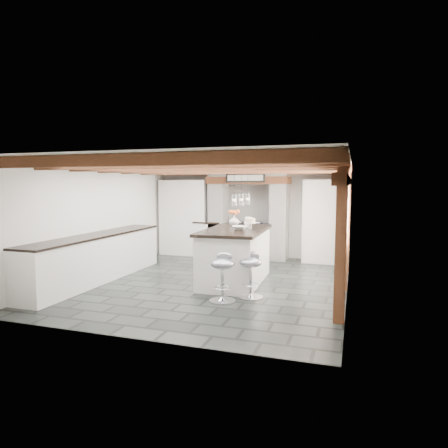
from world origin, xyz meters
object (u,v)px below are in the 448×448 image
(range_cooker, at_px, (248,240))
(bar_stool_near, at_px, (251,270))
(kitchen_island, at_px, (235,255))
(bar_stool_far, at_px, (223,272))

(range_cooker, relative_size, bar_stool_near, 1.28)
(bar_stool_near, bearing_deg, kitchen_island, 130.99)
(kitchen_island, bearing_deg, range_cooker, 96.76)
(range_cooker, height_order, bar_stool_near, range_cooker)
(bar_stool_near, height_order, bar_stool_far, bar_stool_far)
(bar_stool_far, bearing_deg, kitchen_island, 98.95)
(kitchen_island, relative_size, bar_stool_near, 2.76)
(bar_stool_near, relative_size, bar_stool_far, 0.97)
(range_cooker, bearing_deg, bar_stool_far, -81.22)
(bar_stool_near, xyz_separation_m, bar_stool_far, (-0.38, -0.35, 0.01))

